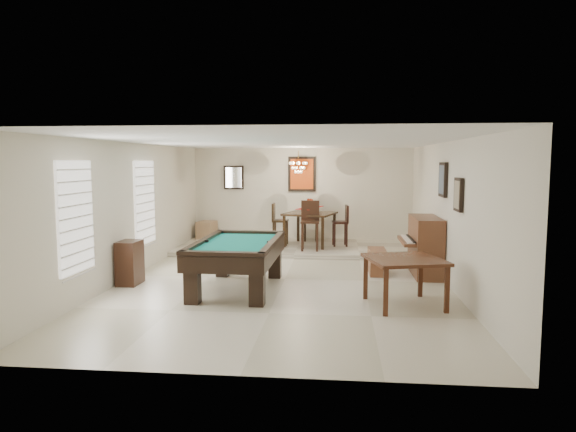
% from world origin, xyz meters
% --- Properties ---
extents(ground_plane, '(6.00, 9.00, 0.02)m').
position_xyz_m(ground_plane, '(0.00, 0.00, -0.01)').
color(ground_plane, beige).
extents(wall_back, '(6.00, 0.04, 2.60)m').
position_xyz_m(wall_back, '(0.00, 4.50, 1.30)').
color(wall_back, silver).
rests_on(wall_back, ground_plane).
extents(wall_front, '(6.00, 0.04, 2.60)m').
position_xyz_m(wall_front, '(0.00, -4.50, 1.30)').
color(wall_front, silver).
rests_on(wall_front, ground_plane).
extents(wall_left, '(0.04, 9.00, 2.60)m').
position_xyz_m(wall_left, '(-3.00, 0.00, 1.30)').
color(wall_left, silver).
rests_on(wall_left, ground_plane).
extents(wall_right, '(0.04, 9.00, 2.60)m').
position_xyz_m(wall_right, '(3.00, 0.00, 1.30)').
color(wall_right, silver).
rests_on(wall_right, ground_plane).
extents(ceiling, '(6.00, 9.00, 0.04)m').
position_xyz_m(ceiling, '(0.00, 0.00, 2.60)').
color(ceiling, white).
rests_on(ceiling, wall_back).
extents(dining_step, '(6.00, 2.50, 0.12)m').
position_xyz_m(dining_step, '(0.00, 3.25, 0.06)').
color(dining_step, beige).
rests_on(dining_step, ground_plane).
extents(window_left_front, '(0.06, 1.00, 1.70)m').
position_xyz_m(window_left_front, '(-2.97, -2.20, 1.40)').
color(window_left_front, white).
rests_on(window_left_front, wall_left).
extents(window_left_rear, '(0.06, 1.00, 1.70)m').
position_xyz_m(window_left_rear, '(-2.97, 0.60, 1.40)').
color(window_left_rear, white).
rests_on(window_left_rear, wall_left).
extents(pool_table, '(1.39, 2.51, 0.83)m').
position_xyz_m(pool_table, '(-0.74, -0.87, 0.41)').
color(pool_table, black).
rests_on(pool_table, ground_plane).
extents(square_table, '(1.33, 1.33, 0.75)m').
position_xyz_m(square_table, '(2.04, -1.63, 0.38)').
color(square_table, '#381B0E').
rests_on(square_table, ground_plane).
extents(upright_piano, '(0.78, 1.38, 1.15)m').
position_xyz_m(upright_piano, '(2.59, 0.65, 0.58)').
color(upright_piano, brown).
rests_on(upright_piano, ground_plane).
extents(piano_bench, '(0.35, 0.87, 0.48)m').
position_xyz_m(piano_bench, '(1.80, 0.70, 0.24)').
color(piano_bench, brown).
rests_on(piano_bench, ground_plane).
extents(apothecary_chest, '(0.36, 0.53, 0.80)m').
position_xyz_m(apothecary_chest, '(-2.78, -0.70, 0.40)').
color(apothecary_chest, black).
rests_on(apothecary_chest, ground_plane).
extents(dining_table, '(1.42, 1.42, 0.95)m').
position_xyz_m(dining_table, '(0.29, 3.32, 0.60)').
color(dining_table, black).
rests_on(dining_table, dining_step).
extents(flower_vase, '(0.15, 0.15, 0.25)m').
position_xyz_m(flower_vase, '(0.29, 3.32, 1.20)').
color(flower_vase, '#9F270D').
rests_on(flower_vase, dining_table).
extents(dining_chair_south, '(0.45, 0.45, 1.18)m').
position_xyz_m(dining_chair_south, '(0.33, 2.56, 0.71)').
color(dining_chair_south, black).
rests_on(dining_chair_south, dining_step).
extents(dining_chair_north, '(0.40, 0.40, 1.01)m').
position_xyz_m(dining_chair_north, '(0.27, 4.06, 0.63)').
color(dining_chair_north, black).
rests_on(dining_chair_north, dining_step).
extents(dining_chair_west, '(0.39, 0.39, 1.06)m').
position_xyz_m(dining_chair_west, '(-0.46, 3.31, 0.65)').
color(dining_chair_west, black).
rests_on(dining_chair_west, dining_step).
extents(dining_chair_east, '(0.42, 0.42, 1.03)m').
position_xyz_m(dining_chair_east, '(1.05, 3.29, 0.63)').
color(dining_chair_east, black).
rests_on(dining_chair_east, dining_step).
extents(corner_bench, '(0.51, 0.60, 0.48)m').
position_xyz_m(corner_bench, '(-2.61, 4.17, 0.36)').
color(corner_bench, '#A27D58').
rests_on(corner_bench, dining_step).
extents(chandelier, '(0.44, 0.44, 0.60)m').
position_xyz_m(chandelier, '(0.00, 3.20, 2.20)').
color(chandelier, '#FFE5B2').
rests_on(chandelier, ceiling).
extents(back_painting, '(0.75, 0.06, 0.95)m').
position_xyz_m(back_painting, '(0.00, 4.46, 1.90)').
color(back_painting, '#D84C14').
rests_on(back_painting, wall_back).
extents(back_mirror, '(0.55, 0.06, 0.65)m').
position_xyz_m(back_mirror, '(-1.90, 4.46, 1.80)').
color(back_mirror, white).
rests_on(back_mirror, wall_back).
extents(right_picture_upper, '(0.06, 0.55, 0.65)m').
position_xyz_m(right_picture_upper, '(2.96, 0.30, 1.90)').
color(right_picture_upper, slate).
rests_on(right_picture_upper, wall_right).
extents(right_picture_lower, '(0.06, 0.45, 0.55)m').
position_xyz_m(right_picture_lower, '(2.96, -1.00, 1.70)').
color(right_picture_lower, gray).
rests_on(right_picture_lower, wall_right).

